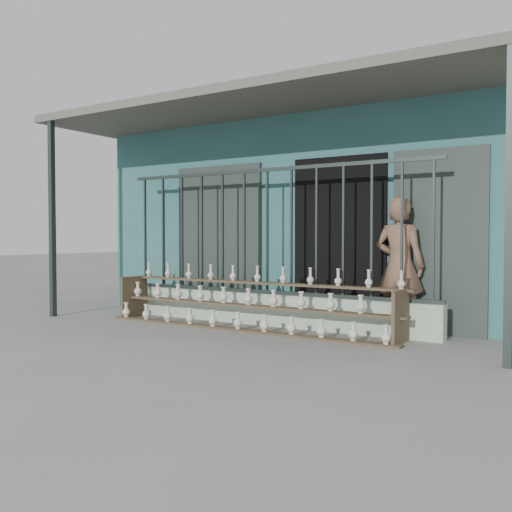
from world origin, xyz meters
The scene contains 6 objects.
ground centered at (0.00, 0.00, 0.00)m, with size 60.00×60.00×0.00m, color slate.
workshop_building centered at (0.00, 4.23, 1.62)m, with size 7.40×6.60×3.21m.
parapet_wall centered at (0.00, 1.30, 0.23)m, with size 5.00×0.20×0.45m, color #B2CBAE.
security_fence centered at (0.00, 1.30, 1.35)m, with size 5.00×0.04×1.80m.
shelf_rack centered at (-0.07, 0.89, 0.36)m, with size 4.50×0.68×0.85m.
elderly_woman centered at (1.84, 1.60, 0.89)m, with size 0.65×0.43×1.78m, color brown.
Camera 1 is at (4.21, -5.67, 1.28)m, focal length 40.00 mm.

